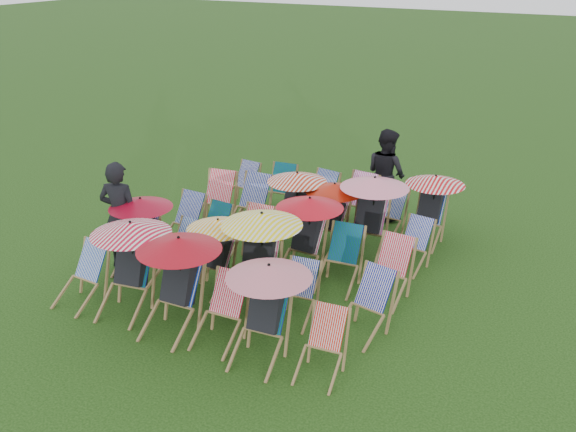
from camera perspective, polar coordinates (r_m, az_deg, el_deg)
The scene contains 33 objects.
ground at distance 10.96m, azimuth -1.45°, elevation -4.78°, with size 100.00×100.00×0.00m, color black.
deckchair_0 at distance 10.29m, azimuth -17.96°, elevation -5.12°, with size 0.64×0.86×0.90m.
deckchair_1 at distance 9.75m, azimuth -14.07°, elevation -4.32°, with size 1.18×1.28×1.40m.
deckchair_2 at distance 9.12m, azimuth -10.08°, elevation -5.91°, with size 1.19×1.24×1.41m.
deckchair_3 at distance 8.93m, azimuth -6.05°, elevation -8.48°, with size 0.64×0.87×0.92m.
deckchair_4 at distance 8.41m, azimuth -2.24°, elevation -8.46°, with size 1.13×1.20×1.34m.
deckchair_5 at distance 8.27m, azimuth 3.01°, elevation -11.49°, with size 0.61×0.80×0.83m.
deckchair_6 at distance 11.00m, azimuth -13.21°, elevation -1.49°, with size 1.06×1.14×1.26m.
deckchair_7 at distance 10.46m, azimuth -9.80°, elevation -3.53°, with size 0.77×0.99×0.99m.
deckchair_8 at distance 10.19m, azimuth -6.61°, elevation -3.30°, with size 0.99×1.03×1.17m.
deckchair_9 at distance 9.65m, azimuth -2.78°, elevation -3.73°, with size 1.23×1.34×1.45m.
deckchair_10 at distance 9.40m, azimuth 0.76°, elevation -6.92°, with size 0.61×0.80×0.82m.
deckchair_11 at distance 9.11m, azimuth 6.86°, elevation -7.86°, with size 0.76×0.94×0.91m.
deckchair_12 at distance 11.81m, azimuth -9.43°, elevation -0.51°, with size 0.65×0.88×0.93m.
deckchair_13 at distance 11.49m, azimuth -6.97°, elevation -1.26°, with size 0.63×0.83×0.85m.
deckchair_14 at distance 11.01m, azimuth -3.38°, elevation -1.95°, with size 0.65×0.89×0.95m.
deckchair_15 at distance 10.57m, azimuth 1.44°, elevation -1.67°, with size 1.11×1.16×1.32m.
deckchair_16 at distance 10.29m, azimuth 4.62°, elevation -3.86°, with size 0.68×0.91×0.94m.
deckchair_17 at distance 10.03m, azimuth 8.89°, elevation -4.84°, with size 0.66×0.89×0.93m.
deckchair_18 at distance 12.56m, azimuth -6.54°, elevation 1.31°, with size 0.81×1.02×1.02m.
deckchair_19 at distance 12.32m, azimuth -3.54°, elevation 1.01°, with size 0.70×0.96×1.03m.
deckchair_20 at distance 11.79m, azimuth 0.37°, elevation 0.95°, with size 1.10×1.16×1.31m.
deckchair_21 at distance 11.50m, azimuth 3.67°, elevation 0.10°, with size 1.03×1.10×1.22m.
deckchair_22 at distance 11.28m, azimuth 7.19°, elevation 0.06°, with size 1.20×1.28×1.42m.
deckchair_23 at distance 11.07m, azimuth 10.92°, elevation -2.57°, with size 0.64×0.82×0.82m.
deckchair_24 at distance 13.62m, azimuth -4.20°, elevation 2.78°, with size 0.64×0.84×0.86m.
deckchair_25 at distance 13.22m, azimuth -0.90°, elevation 2.35°, with size 0.68×0.89×0.92m.
deckchair_26 at distance 12.78m, azimuth 2.57°, elevation 1.64°, with size 0.75×0.95×0.94m.
deckchair_27 at distance 12.52m, azimuth 5.92°, elevation 1.21°, with size 0.77×0.99×1.00m.
deckchair_28 at distance 12.21m, azimuth 8.80°, elevation 0.14°, with size 0.66×0.85×0.86m.
deckchair_29 at distance 11.99m, azimuth 12.44°, elevation 0.70°, with size 1.08×1.11×1.28m.
person_left at distance 11.06m, azimuth -14.70°, elevation 0.05°, with size 0.69×0.45×1.88m, color black.
person_rear at distance 12.93m, azimuth 8.71°, elevation 3.74°, with size 0.89×0.69×1.82m, color black.
Camera 1 is at (4.83, -8.44, 5.06)m, focal length 40.00 mm.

